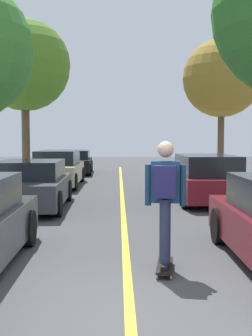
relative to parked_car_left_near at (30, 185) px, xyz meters
The scene contains 10 objects.
ground 7.42m from the parked_car_left_near, 70.02° to the right, with size 80.00×80.00×0.00m, color #424244.
center_line 3.93m from the parked_car_left_near, 49.39° to the right, with size 0.12×39.20×0.01m, color gold.
parked_car_left_near is the anchor object (origin of this frame).
parked_car_left_far 5.44m from the parked_car_left_near, 90.00° to the left, with size 1.81×4.59×1.42m.
parked_car_left_farthest 11.62m from the parked_car_left_near, 90.01° to the left, with size 2.06×4.48×1.26m.
parked_car_right_near 5.21m from the parked_car_left_near, 14.01° to the left, with size 1.87×4.41×1.41m.
street_tree_left_near 11.07m from the parked_car_left_near, 102.60° to the left, with size 4.46×4.46×7.57m.
street_tree_right_near 11.86m from the parked_car_left_near, 49.58° to the left, with size 3.63×3.63×6.38m.
skateboard 6.46m from the parked_car_left_near, 61.56° to the right, with size 0.34×0.86×0.10m.
skateboarder 6.49m from the parked_car_left_near, 61.74° to the right, with size 0.59×0.71×1.76m.
Camera 1 is at (-0.12, -4.74, 1.90)m, focal length 46.03 mm.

